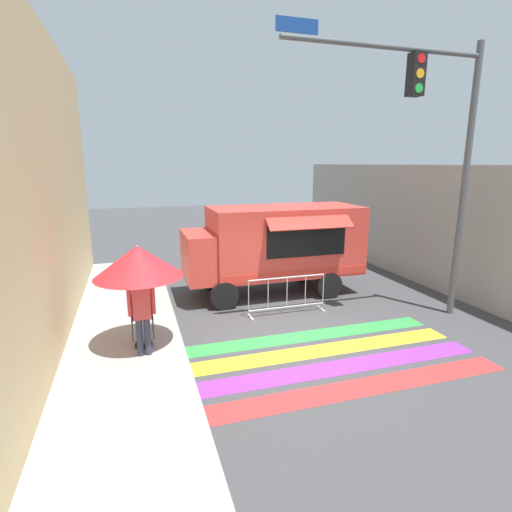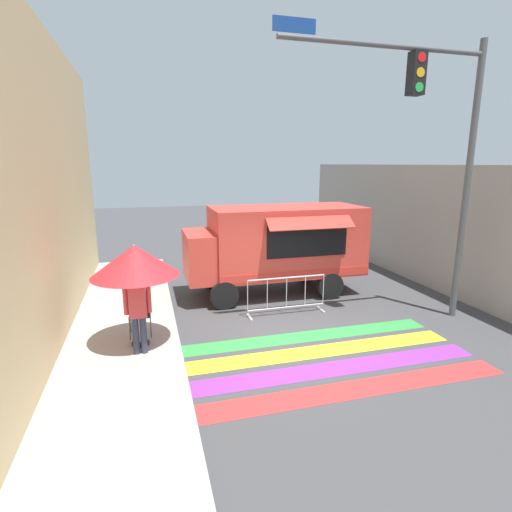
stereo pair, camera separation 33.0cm
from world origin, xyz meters
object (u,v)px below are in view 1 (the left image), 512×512
object	(u,v)px
patio_umbrella	(138,262)
barricade_front	(287,295)
food_truck	(272,243)
vendor_person	(142,311)
traffic_signal_pole	(437,133)
folding_chair	(142,311)

from	to	relation	value
patio_umbrella	barricade_front	xyz separation A→B (m)	(3.70, 1.25, -1.48)
food_truck	vendor_person	distance (m)	5.17
food_truck	patio_umbrella	xyz separation A→B (m)	(-3.89, -2.98, 0.43)
traffic_signal_pole	barricade_front	world-z (taller)	traffic_signal_pole
folding_chair	traffic_signal_pole	bearing A→B (deg)	8.49
patio_umbrella	barricade_front	size ratio (longest dim) A/B	1.01
traffic_signal_pole	vendor_person	size ratio (longest dim) A/B	4.07
food_truck	traffic_signal_pole	bearing A→B (deg)	-45.31
traffic_signal_pole	vendor_person	distance (m)	7.71
food_truck	traffic_signal_pole	world-z (taller)	traffic_signal_pole
patio_umbrella	folding_chair	bearing A→B (deg)	89.27
vendor_person	traffic_signal_pole	bearing A→B (deg)	19.69
food_truck	folding_chair	size ratio (longest dim) A/B	5.64
food_truck	barricade_front	distance (m)	2.04
traffic_signal_pole	vendor_person	bearing A→B (deg)	-176.95
food_truck	traffic_signal_pole	xyz separation A→B (m)	(2.98, -3.01, 3.03)
vendor_person	food_truck	bearing A→B (deg)	57.65
food_truck	barricade_front	world-z (taller)	food_truck
food_truck	patio_umbrella	distance (m)	4.92
barricade_front	folding_chair	bearing A→B (deg)	-170.19
traffic_signal_pole	folding_chair	bearing A→B (deg)	174.70
vendor_person	barricade_front	world-z (taller)	vendor_person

